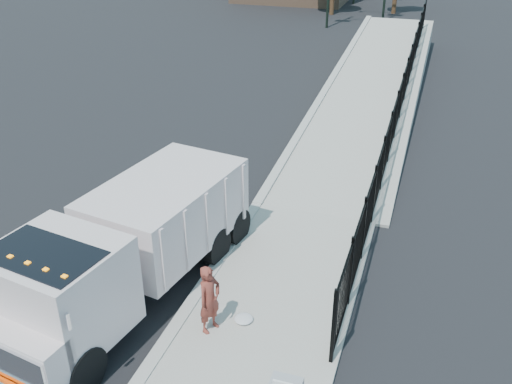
% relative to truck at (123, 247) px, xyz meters
% --- Properties ---
extents(ground, '(120.00, 120.00, 0.00)m').
position_rel_truck_xyz_m(ground, '(1.55, 1.32, -1.50)').
color(ground, black).
rests_on(ground, ground).
extents(sidewalk, '(3.55, 12.00, 0.12)m').
position_rel_truck_xyz_m(sidewalk, '(3.48, -0.68, -1.44)').
color(sidewalk, '#9E998E').
rests_on(sidewalk, ground).
extents(curb, '(0.30, 12.00, 0.16)m').
position_rel_truck_xyz_m(curb, '(1.55, -0.68, -1.42)').
color(curb, '#ADAAA3').
rests_on(curb, ground).
extents(ramp, '(3.95, 24.06, 3.19)m').
position_rel_truck_xyz_m(ramp, '(3.68, 17.32, -1.50)').
color(ramp, '#9E998E').
rests_on(ramp, ground).
extents(iron_fence, '(0.10, 28.00, 1.80)m').
position_rel_truck_xyz_m(iron_fence, '(5.10, 13.32, -0.60)').
color(iron_fence, black).
rests_on(iron_fence, ground).
extents(truck, '(3.72, 8.06, 2.66)m').
position_rel_truck_xyz_m(truck, '(0.00, 0.00, 0.00)').
color(truck, black).
rests_on(truck, ground).
extents(worker, '(0.58, 0.70, 1.64)m').
position_rel_truck_xyz_m(worker, '(2.35, -0.51, -0.55)').
color(worker, brown).
rests_on(worker, sidewalk).
extents(debris, '(0.43, 0.43, 0.11)m').
position_rel_truck_xyz_m(debris, '(2.96, -0.03, -1.32)').
color(debris, silver).
rests_on(debris, sidewalk).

